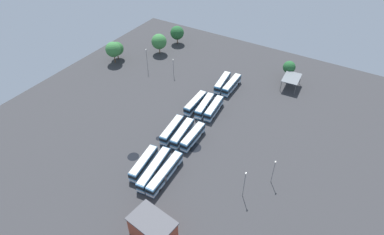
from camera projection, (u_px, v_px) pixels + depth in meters
ground_plane at (194, 123)px, 107.78m from camera, size 127.98×127.98×0.00m
bus_row0_slot0 at (165, 173)px, 88.55m from camera, size 15.47×3.28×3.54m
bus_row0_slot1 at (154, 169)px, 89.72m from camera, size 15.55×4.42×3.54m
bus_row0_slot2 at (144, 163)px, 91.42m from camera, size 12.49×4.09×3.54m
bus_row1_slot0 at (193, 137)px, 99.95m from camera, size 11.67×2.77×3.54m
bus_row1_slot1 at (182, 133)px, 101.19m from camera, size 12.41×3.84×3.54m
bus_row1_slot2 at (172, 130)px, 102.42m from camera, size 12.21×3.81×3.54m
bus_row2_slot0 at (214, 108)px, 110.92m from camera, size 12.01×3.62×3.54m
bus_row2_slot1 at (205, 106)px, 112.02m from camera, size 12.32×3.94×3.54m
bus_row2_slot2 at (195, 103)px, 113.22m from camera, size 12.24×2.75×3.54m
bus_row3_slot0 at (232, 85)px, 122.04m from camera, size 12.50×2.82×3.54m
bus_row3_slot1 at (222, 83)px, 123.21m from camera, size 12.25×3.95×3.54m
depot_building at (153, 228)px, 74.25m from camera, size 8.00×11.19×6.25m
maintenance_shelter at (292, 78)px, 121.59m from camera, size 9.07×6.51×4.37m
lamp_post_far_corner at (244, 184)px, 81.97m from camera, size 0.56×0.28×9.04m
lamp_post_near_entrance at (147, 59)px, 130.50m from camera, size 0.56×0.28×9.54m
lamp_post_mid_lot at (273, 171)px, 85.87m from camera, size 0.56×0.28×8.06m
lamp_post_by_building at (173, 67)px, 128.00m from camera, size 0.56×0.28×7.34m
tree_west_edge at (113, 49)px, 134.82m from camera, size 6.32×6.32×9.30m
tree_east_edge at (159, 42)px, 141.63m from camera, size 6.64×6.64×8.89m
tree_north_edge at (117, 49)px, 138.08m from camera, size 5.74×5.74×7.71m
tree_northeast at (289, 67)px, 126.52m from camera, size 4.82×4.82×7.14m
tree_south_edge at (177, 33)px, 149.18m from camera, size 6.25×6.25×8.39m
puddle_front_lane at (200, 95)px, 119.99m from camera, size 1.53×1.53×0.01m
puddle_between_rows at (133, 157)px, 95.98m from camera, size 3.48×3.48×0.01m
puddle_near_shelter at (159, 138)px, 102.06m from camera, size 2.05×2.05×0.01m
puddle_back_corner at (194, 148)px, 98.89m from camera, size 4.19×4.19×0.01m
puddle_centre_drain at (187, 120)px, 108.99m from camera, size 3.04×3.04×0.01m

